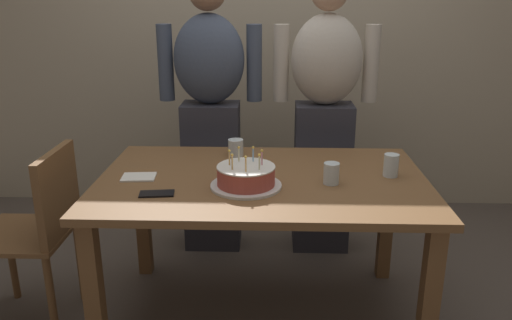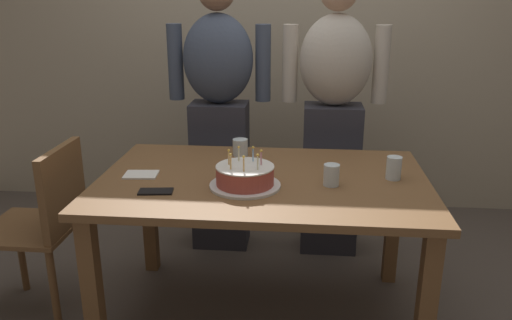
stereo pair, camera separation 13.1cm
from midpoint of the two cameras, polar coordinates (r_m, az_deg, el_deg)
The scene contains 12 objects.
ground_plane at distance 2.70m, azimuth 2.16°, elevation -16.90°, with size 10.00×10.00×0.00m, color #564C44.
back_wall at distance 3.77m, azimuth 3.81°, elevation 14.32°, with size 5.20×0.10×2.60m, color tan.
dining_table at distance 2.39m, azimuth 2.34°, elevation -4.17°, with size 1.50×0.96×0.74m.
birthday_cake at distance 2.23m, azimuth 0.45°, elevation -1.90°, with size 0.31×0.31×0.17m.
water_glass_near at distance 2.28m, azimuth 10.00°, elevation -1.66°, with size 0.07×0.07×0.10m, color silver.
water_glass_far at distance 2.42m, azimuth 16.55°, elevation -0.86°, with size 0.07×0.07×0.10m, color silver.
water_glass_side at distance 2.66m, azimuth -0.35°, elevation 1.41°, with size 0.08×0.08×0.09m, color silver.
cell_phone at distance 2.21m, azimuth -9.40°, elevation -3.48°, with size 0.14×0.07×0.01m, color black.
napkin_stack at distance 2.42m, azimuth -11.14°, elevation -1.62°, with size 0.15×0.11×0.01m, color white.
person_man_bearded at distance 3.09m, azimuth -2.89°, elevation 5.49°, with size 0.61×0.27×1.66m.
person_woman_cardigan at distance 3.07m, azimuth 9.79°, elevation 5.16°, with size 0.61×0.27×1.66m.
dining_chair at distance 2.65m, azimuth -20.90°, elevation -6.10°, with size 0.42×0.42×0.87m.
Camera 2 is at (0.18, -2.20, 1.55)m, focal length 36.05 mm.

